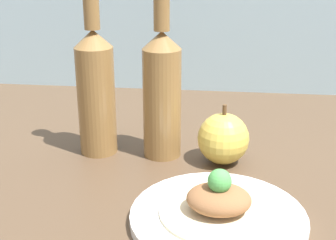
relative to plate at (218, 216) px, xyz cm
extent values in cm
cube|color=brown|center=(-9.22, 6.25, -2.89)|extent=(180.00, 110.00, 4.00)
cylinder|color=white|center=(0.00, 0.00, -0.19)|extent=(23.28, 23.28, 1.40)
torus|color=white|center=(0.00, 0.00, 0.30)|extent=(22.40, 22.40, 0.98)
cylinder|color=beige|center=(0.00, 0.00, 0.71)|extent=(15.55, 15.55, 0.40)
ellipsoid|color=brown|center=(0.00, 0.00, 2.62)|extent=(8.47, 7.20, 3.43)
sphere|color=#4CA34C|center=(0.00, 0.00, 5.28)|extent=(3.14, 3.14, 3.14)
cylinder|color=olive|center=(-21.26, 20.26, 8.41)|extent=(6.45, 6.45, 18.61)
cone|color=olive|center=(-21.26, 20.26, 19.17)|extent=(6.45, 6.45, 2.90)
cylinder|color=olive|center=(-21.26, 20.26, 23.99)|extent=(2.58, 2.58, 6.74)
cylinder|color=olive|center=(-10.00, 20.26, 8.41)|extent=(6.45, 6.45, 18.61)
cone|color=olive|center=(-10.00, 20.26, 19.17)|extent=(6.45, 6.45, 2.90)
cylinder|color=olive|center=(-10.00, 20.26, 23.99)|extent=(2.58, 2.58, 6.74)
sphere|color=gold|center=(0.44, 18.28, 3.39)|extent=(8.56, 8.56, 8.56)
cylinder|color=brown|center=(0.44, 18.28, 8.34)|extent=(0.68, 0.68, 1.93)
camera|label=1|loc=(-0.44, -53.31, 33.87)|focal=50.00mm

